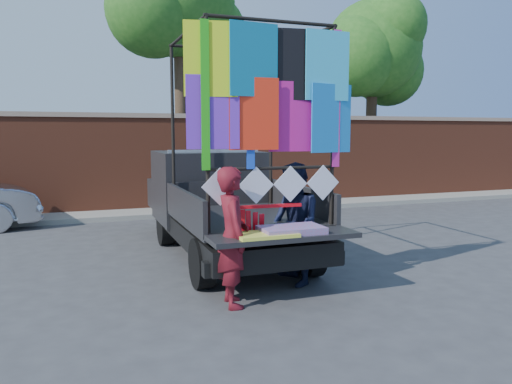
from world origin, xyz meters
name	(u,v)px	position (x,y,z in m)	size (l,w,h in m)	color
ground	(234,284)	(0.00, 0.00, 0.00)	(90.00, 90.00, 0.00)	#38383A
brick_wall	(154,162)	(0.00, 7.00, 1.33)	(30.00, 0.45, 2.61)	brown
curb	(160,213)	(0.00, 6.30, 0.06)	(30.00, 1.20, 0.12)	gray
tree_mid	(181,6)	(1.02, 8.12, 5.70)	(4.20, 3.30, 7.73)	#38281C
tree_right	(375,52)	(7.52, 8.12, 4.75)	(4.20, 3.30, 6.62)	#38281C
pickup_truck	(216,201)	(0.36, 2.18, 0.88)	(2.21, 5.56, 3.50)	black
woman	(232,237)	(-0.27, -0.79, 0.85)	(0.62, 0.41, 1.70)	maroon
man	(294,224)	(0.79, -0.26, 0.85)	(0.83, 0.64, 1.70)	#151934
streamer_bundle	(257,222)	(0.15, -0.54, 0.96)	(0.99, 0.11, 0.68)	red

